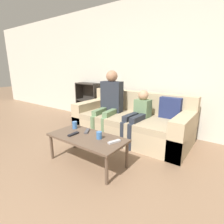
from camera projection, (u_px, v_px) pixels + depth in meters
name	position (u px, v px, depth m)	size (l,w,h in m)	color
wall_back	(155.00, 66.00, 3.43)	(12.00, 0.06, 2.60)	beige
couch	(132.00, 123.00, 3.27)	(2.12, 0.96, 0.82)	tan
bookshelf	(89.00, 105.00, 4.50)	(0.65, 0.28, 0.90)	#332D28
coffee_table	(87.00, 139.00, 2.35)	(1.08, 0.51, 0.39)	brown
person_adult	(110.00, 98.00, 3.36)	(0.43, 0.69, 1.23)	#66845B
person_child	(138.00, 113.00, 2.98)	(0.28, 0.66, 0.91)	#282D38
cup_near	(99.00, 135.00, 2.26)	(0.07, 0.07, 0.09)	#3D70B2
cup_far	(75.00, 125.00, 2.63)	(0.07, 0.07, 0.11)	#3D70B2
tv_remote_0	(114.00, 142.00, 2.15)	(0.10, 0.18, 0.02)	#B7B7BC
tv_remote_1	(87.00, 131.00, 2.51)	(0.13, 0.17, 0.02)	#47474C
tv_remote_2	(73.00, 134.00, 2.40)	(0.05, 0.17, 0.02)	black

